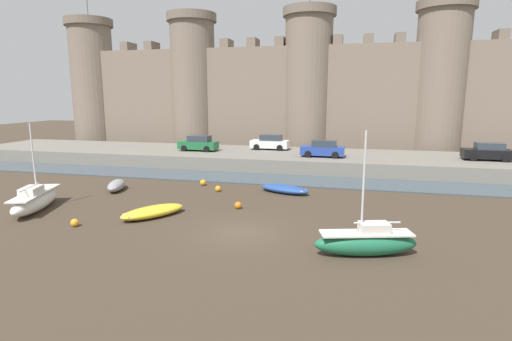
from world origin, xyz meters
name	(u,v)px	position (x,y,z in m)	size (l,w,h in m)	color
ground_plane	(240,232)	(0.00, 0.00, 0.00)	(160.00, 160.00, 0.00)	#423528
water_channel	(283,180)	(0.00, 13.48, 0.05)	(80.00, 4.50, 0.10)	#3D4C56
quay_road	(295,160)	(0.00, 20.73, 0.67)	(72.00, 10.00, 1.33)	slate
castle	(308,90)	(0.00, 30.62, 7.82)	(66.34, 6.34, 20.35)	#7A6B5B
rowboat_foreground_centre	(116,185)	(-11.73, 6.86, 0.41)	(1.95, 3.08, 0.80)	gray
rowboat_midflat_centre	(285,189)	(0.84, 9.10, 0.32)	(4.11, 2.53, 0.60)	#234793
sailboat_foreground_left	(366,242)	(6.38, -1.62, 0.64)	(4.82, 2.43, 5.67)	#1E6B47
sailboat_near_channel_left	(35,200)	(-13.63, 0.92, 0.67)	(3.05, 5.66, 5.47)	silver
rowboat_foreground_right	(153,211)	(-5.81, 1.41, 0.34)	(3.51, 4.12, 0.64)	yellow
mooring_buoy_off_centre	(203,183)	(-5.95, 10.02, 0.24)	(0.48, 0.48, 0.48)	orange
mooring_buoy_near_channel	(75,223)	(-9.14, -1.25, 0.22)	(0.44, 0.44, 0.44)	orange
mooring_buoy_mid_mud	(238,205)	(-1.35, 4.27, 0.22)	(0.45, 0.45, 0.45)	orange
mooring_buoy_near_shore	(218,189)	(-4.10, 8.35, 0.22)	(0.44, 0.44, 0.44)	orange
car_quay_west	(323,149)	(2.87, 18.94, 2.11)	(4.12, 1.93, 1.62)	#263F99
car_quay_centre_east	(199,143)	(-10.29, 20.13, 2.11)	(4.12, 1.93, 1.62)	#1E6638
car_quay_east	(270,142)	(-3.10, 22.88, 2.11)	(4.12, 1.93, 1.62)	silver
car_quay_centre_west	(488,152)	(17.53, 20.31, 2.11)	(4.12, 1.93, 1.62)	black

